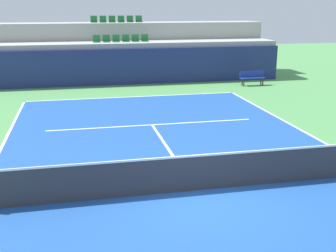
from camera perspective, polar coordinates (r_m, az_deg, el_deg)
The scene contains 12 objects.
ground_plane at distance 11.13m, azimuth 3.77°, elevation -8.63°, with size 80.00×80.00×0.00m, color #4C8C4C.
court_surface at distance 11.13m, azimuth 3.77°, elevation -8.61°, with size 11.00×24.00×0.01m, color #1E4C99.
baseline_far at distance 22.34m, azimuth -4.67°, elevation 3.92°, with size 11.00×0.10×0.00m, color white.
service_line_far at distance 17.00m, azimuth -2.14°, elevation 0.16°, with size 8.26×0.10×0.00m, color white.
centre_service_line at distance 14.01m, azimuth 0.18°, elevation -3.30°, with size 0.10×6.40×0.00m, color white.
back_wall at distance 25.84m, azimuth -5.86°, elevation 7.91°, with size 19.62×0.30×2.15m, color navy.
stands_tier_lower at distance 27.16m, azimuth -6.20°, elevation 8.58°, with size 19.62×2.40×2.43m, color #9E9E99.
stands_tier_upper at distance 29.47m, azimuth -6.75°, elevation 10.19°, with size 19.62×2.40×3.52m, color #9E9E99.
seating_row_lower at distance 27.12m, azimuth -6.31°, elevation 11.42°, with size 3.45×0.44×0.44m.
seating_row_upper at distance 29.44m, azimuth -6.89°, elevation 13.87°, with size 3.45×0.44×0.44m.
tennis_net at distance 10.93m, azimuth 3.82°, elevation -6.20°, with size 11.08×0.08×1.07m.
player_bench at distance 26.01m, azimuth 11.22°, elevation 6.47°, with size 1.50×0.40×0.85m.
Camera 1 is at (-2.85, -9.72, 4.60)m, focal length 45.48 mm.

